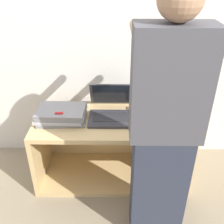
{
  "coord_description": "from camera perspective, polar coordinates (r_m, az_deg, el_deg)",
  "views": [
    {
      "loc": [
        0.02,
        -1.47,
        1.66
      ],
      "look_at": [
        0.0,
        0.19,
        0.68
      ],
      "focal_mm": 42.0,
      "sensor_mm": 36.0,
      "label": 1
    }
  ],
  "objects": [
    {
      "name": "laptop_open",
      "position": [
        2.09,
        0.04,
        0.36
      ],
      "size": [
        0.37,
        0.38,
        0.25
      ],
      "color": "#333338",
      "rests_on": "cart"
    },
    {
      "name": "ground_plane",
      "position": [
        2.22,
        -0.05,
        -18.09
      ],
      "size": [
        12.0,
        12.0,
        0.0
      ],
      "primitive_type": "plane",
      "color": "gray"
    },
    {
      "name": "wall_back",
      "position": [
        2.17,
        0.13,
        18.17
      ],
      "size": [
        8.0,
        0.05,
        2.4
      ],
      "color": "silver",
      "rests_on": "ground_plane"
    },
    {
      "name": "laptop_stack_left",
      "position": [
        2.08,
        -10.94,
        -0.5
      ],
      "size": [
        0.39,
        0.27,
        0.09
      ],
      "color": "gray",
      "rests_on": "cart"
    },
    {
      "name": "cart",
      "position": [
        2.27,
        0.04,
        -6.98
      ],
      "size": [
        1.23,
        0.55,
        0.56
      ],
      "color": "tan",
      "rests_on": "ground_plane"
    },
    {
      "name": "person",
      "position": [
        1.53,
        11.28,
        -3.98
      ],
      "size": [
        0.4,
        0.53,
        1.62
      ],
      "color": "#2D3342",
      "rests_on": "ground_plane"
    },
    {
      "name": "inventory_tag",
      "position": [
        2.0,
        -11.46,
        -0.24
      ],
      "size": [
        0.06,
        0.02,
        0.01
      ],
      "color": "red",
      "rests_on": "laptop_stack_left"
    },
    {
      "name": "laptop_stack_right",
      "position": [
        2.07,
        10.88,
        -0.7
      ],
      "size": [
        0.38,
        0.28,
        0.09
      ],
      "color": "slate",
      "rests_on": "cart"
    }
  ]
}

